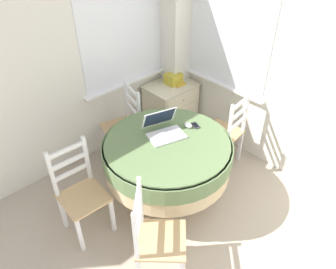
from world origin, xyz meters
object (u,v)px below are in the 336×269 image
object	(u,v)px
computer_mouse	(188,125)
dining_chair_near_back_window	(124,126)
book_on_cabinet	(177,83)
dining_chair_near_right_window	(226,133)
storage_box	(173,79)
cell_phone	(196,125)
round_dining_table	(167,154)
corner_cabinet	(171,107)
dining_chair_left_flank	(81,194)
dining_chair_camera_near	(155,238)
laptop	(164,129)

from	to	relation	value
computer_mouse	dining_chair_near_back_window	bearing A→B (deg)	104.76
dining_chair_near_back_window	book_on_cabinet	distance (m)	0.91
dining_chair_near_right_window	computer_mouse	bearing A→B (deg)	171.43
dining_chair_near_back_window	storage_box	size ratio (longest dim) A/B	4.98
cell_phone	book_on_cabinet	distance (m)	1.07
round_dining_table	dining_chair_near_right_window	distance (m)	0.87
corner_cabinet	book_on_cabinet	size ratio (longest dim) A/B	3.37
dining_chair_left_flank	corner_cabinet	world-z (taller)	dining_chair_left_flank
dining_chair_camera_near	storage_box	size ratio (longest dim) A/B	4.98
corner_cabinet	book_on_cabinet	world-z (taller)	book_on_cabinet
book_on_cabinet	dining_chair_camera_near	bearing A→B (deg)	-138.76
dining_chair_left_flank	laptop	bearing A→B (deg)	-8.67
round_dining_table	corner_cabinet	xyz separation A→B (m)	(0.91, 0.91, -0.25)
round_dining_table	dining_chair_near_back_window	distance (m)	0.86
storage_box	book_on_cabinet	bearing A→B (deg)	-61.27
dining_chair_near_back_window	corner_cabinet	size ratio (longest dim) A/B	1.42
laptop	dining_chair_left_flank	size ratio (longest dim) A/B	0.45
round_dining_table	dining_chair_left_flank	world-z (taller)	dining_chair_left_flank
dining_chair_camera_near	laptop	bearing A→B (deg)	43.34
cell_phone	book_on_cabinet	world-z (taller)	cell_phone
round_dining_table	computer_mouse	bearing A→B (deg)	6.04
laptop	book_on_cabinet	distance (m)	1.20
dining_chair_near_right_window	dining_chair_left_flank	world-z (taller)	same
cell_phone	dining_chair_left_flank	xyz separation A→B (m)	(-1.21, 0.26, -0.30)
computer_mouse	corner_cabinet	distance (m)	1.14
laptop	corner_cabinet	distance (m)	1.24
dining_chair_camera_near	storage_box	distance (m)	2.20
dining_chair_near_right_window	storage_box	distance (m)	1.01
round_dining_table	book_on_cabinet	size ratio (longest dim) A/B	6.42
dining_chair_near_back_window	storage_box	xyz separation A→B (m)	(0.86, 0.08, 0.28)
laptop	dining_chair_near_back_window	distance (m)	0.80
dining_chair_near_back_window	cell_phone	bearing A→B (deg)	-71.47
round_dining_table	dining_chair_near_back_window	bearing A→B (deg)	82.97
dining_chair_near_right_window	cell_phone	bearing A→B (deg)	174.41
laptop	dining_chair_camera_near	bearing A→B (deg)	-136.66
dining_chair_near_right_window	dining_chair_left_flank	xyz separation A→B (m)	(-1.68, 0.30, 0.00)
laptop	cell_phone	distance (m)	0.34
dining_chair_left_flank	corner_cabinet	size ratio (longest dim) A/B	1.42
computer_mouse	dining_chair_camera_near	xyz separation A→B (m)	(-0.97, -0.59, -0.32)
laptop	dining_chair_near_right_window	distance (m)	0.88
round_dining_table	dining_chair_camera_near	bearing A→B (deg)	-139.38
dining_chair_near_back_window	dining_chair_left_flank	world-z (taller)	same
cell_phone	dining_chair_left_flank	size ratio (longest dim) A/B	0.13
round_dining_table	dining_chair_near_right_window	size ratio (longest dim) A/B	1.34
round_dining_table	corner_cabinet	distance (m)	1.31
dining_chair_near_right_window	book_on_cabinet	size ratio (longest dim) A/B	4.78
laptop	dining_chair_near_back_window	xyz separation A→B (m)	(0.04, 0.72, -0.35)
corner_cabinet	dining_chair_camera_near	bearing A→B (deg)	-136.79
laptop	storage_box	xyz separation A→B (m)	(0.90, 0.80, -0.07)
cell_phone	dining_chair_near_back_window	bearing A→B (deg)	108.53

